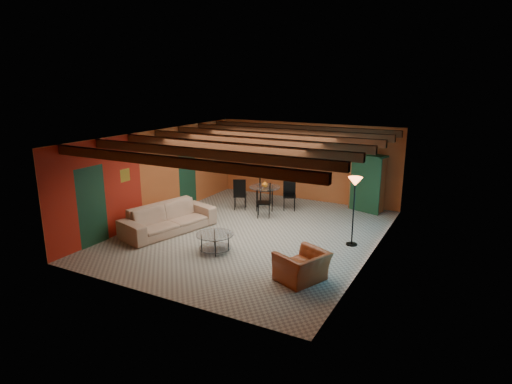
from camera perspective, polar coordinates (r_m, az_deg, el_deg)
The scene contains 11 objects.
room at distance 11.49m, azimuth -0.21°, elevation 5.75°, with size 6.52×8.01×2.71m.
sofa at distance 12.27m, azimuth -11.48°, elevation -3.44°, with size 2.66×1.04×0.78m, color #9D7C65.
armchair at distance 9.27m, azimuth 6.12°, elevation -9.78°, with size 0.99×0.87×0.65m, color maroon.
coffee_table at distance 10.77m, azimuth -5.45°, elevation -6.68°, with size 0.93×0.93×0.47m, color silver, non-canonical shape.
dining_table at distance 14.04m, azimuth 1.16°, elevation -0.24°, with size 2.02×2.02×1.05m, color white, non-canonical shape.
armoire at distance 14.33m, azimuth 14.48°, elevation 1.10°, with size 1.01×0.50×1.78m, color brown.
floor_lamp at distance 11.20m, azimuth 12.76°, elevation -2.53°, with size 0.36×0.36×1.80m, color black, non-canonical shape.
ceiling_fan at distance 11.39m, azimuth -0.47°, elevation 5.67°, with size 1.50×1.50×0.44m, color #472614, non-canonical shape.
painting at distance 15.40m, azimuth 3.62°, elevation 5.36°, with size 1.05×0.03×0.65m, color black.
potted_plant at distance 14.12m, azimuth 14.78°, elevation 5.52°, with size 0.42×0.36×0.46m, color #26661E.
vase at distance 13.89m, azimuth 1.17°, elevation 2.26°, with size 0.20×0.20×0.21m, color orange.
Camera 1 is at (5.35, -9.89, 4.16)m, focal length 30.24 mm.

